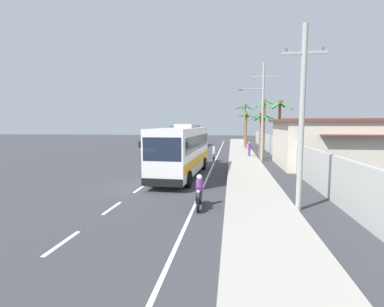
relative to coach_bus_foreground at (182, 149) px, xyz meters
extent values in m
plane|color=#3A3A3F|center=(-1.83, -4.22, -2.01)|extent=(160.00, 160.00, 0.00)
cube|color=#A8A399|center=(4.97, 5.78, -1.94)|extent=(3.20, 90.00, 0.14)
cube|color=white|center=(-1.83, -12.46, -2.01)|extent=(0.16, 2.00, 0.01)
cube|color=white|center=(-1.83, -8.54, -2.01)|extent=(0.16, 2.00, 0.01)
cube|color=white|center=(-1.83, -4.62, -2.01)|extent=(0.16, 2.00, 0.01)
cube|color=white|center=(-1.83, -0.70, -2.01)|extent=(0.16, 2.00, 0.01)
cube|color=white|center=(-1.83, 3.22, -2.01)|extent=(0.16, 2.00, 0.01)
cube|color=white|center=(-1.83, 7.14, -2.01)|extent=(0.16, 2.00, 0.01)
cube|color=white|center=(-1.83, 11.06, -2.01)|extent=(0.16, 2.00, 0.01)
cube|color=white|center=(-1.83, 14.98, -2.01)|extent=(0.16, 2.00, 0.01)
cube|color=white|center=(-1.83, 18.90, -2.01)|extent=(0.16, 2.00, 0.01)
cube|color=white|center=(-1.83, 22.82, -2.01)|extent=(0.16, 2.00, 0.01)
cube|color=white|center=(-1.83, 26.74, -2.01)|extent=(0.16, 2.00, 0.01)
cube|color=white|center=(-1.83, 30.66, -2.01)|extent=(0.16, 2.00, 0.01)
cube|color=white|center=(-1.83, 34.58, -2.01)|extent=(0.16, 2.00, 0.01)
cube|color=white|center=(-1.83, 38.50, -2.01)|extent=(0.16, 2.00, 0.01)
cube|color=white|center=(-1.83, 42.42, -2.01)|extent=(0.16, 2.00, 0.01)
cube|color=white|center=(1.93, 10.78, -2.01)|extent=(0.14, 70.00, 0.01)
cube|color=#B2B2AD|center=(8.77, 9.78, -0.85)|extent=(0.24, 60.00, 2.32)
cube|color=silver|center=(0.00, -0.03, -0.02)|extent=(2.88, 10.80, 3.20)
cube|color=#192333|center=(0.01, 0.17, 0.54)|extent=(2.88, 9.94, 1.03)
cube|color=#192333|center=(-0.22, -5.33, 0.46)|extent=(2.25, 0.19, 1.35)
cube|color=orange|center=(0.00, -0.03, -0.74)|extent=(2.91, 10.59, 0.58)
cube|color=black|center=(-0.23, -5.42, -1.42)|extent=(2.39, 0.26, 0.44)
cube|color=#B7B7B7|center=(0.05, 1.31, 1.72)|extent=(1.44, 2.41, 0.28)
cube|color=black|center=(1.18, -5.18, 0.70)|extent=(0.12, 0.08, 0.36)
cube|color=black|center=(-1.61, -5.07, 0.70)|extent=(0.12, 0.08, 0.36)
cylinder|color=black|center=(1.04, -3.82, -1.49)|extent=(0.36, 1.05, 1.04)
cylinder|color=black|center=(-1.35, -3.72, -1.49)|extent=(0.36, 1.05, 1.04)
cylinder|color=black|center=(1.33, 3.13, -1.49)|extent=(0.36, 1.05, 1.04)
cylinder|color=black|center=(-1.06, 3.23, -1.49)|extent=(0.36, 1.05, 1.04)
cube|color=#2366A8|center=(-3.79, 25.74, -0.02)|extent=(3.38, 11.31, 3.21)
cube|color=#192333|center=(-3.81, 25.54, 0.55)|extent=(3.34, 10.42, 1.03)
cube|color=#192333|center=(-3.39, 31.26, 0.47)|extent=(2.36, 0.27, 1.35)
cube|color=yellow|center=(-3.79, 25.74, -0.74)|extent=(3.40, 11.09, 0.58)
cube|color=black|center=(-3.38, 31.35, -1.42)|extent=(2.52, 0.34, 0.44)
cube|color=#B7B7B7|center=(-3.89, 24.35, 1.73)|extent=(1.59, 2.55, 0.28)
cube|color=black|center=(-4.86, 31.16, 0.71)|extent=(0.13, 0.09, 0.36)
cube|color=black|center=(-1.94, 30.94, 0.71)|extent=(0.13, 0.09, 0.36)
cylinder|color=black|center=(-4.76, 29.72, -1.49)|extent=(0.40, 1.06, 1.04)
cylinder|color=black|center=(-2.25, 29.54, -1.49)|extent=(0.40, 1.06, 1.04)
cylinder|color=black|center=(-5.29, 22.49, -1.49)|extent=(0.40, 1.06, 1.04)
cylinder|color=black|center=(-2.78, 22.31, -1.49)|extent=(0.40, 1.06, 1.04)
cylinder|color=black|center=(1.88, 7.68, -1.71)|extent=(0.13, 0.60, 0.60)
cylinder|color=black|center=(1.81, 9.03, -1.71)|extent=(0.15, 0.61, 0.60)
cube|color=#1E7F38|center=(1.85, 8.31, -1.49)|extent=(0.29, 1.11, 0.36)
cube|color=black|center=(1.83, 8.61, -1.29)|extent=(0.27, 0.61, 0.12)
cylinder|color=gray|center=(1.87, 7.80, -1.41)|extent=(0.08, 0.32, 0.67)
cylinder|color=black|center=(1.87, 7.90, -0.97)|extent=(0.56, 0.07, 0.04)
sphere|color=#EAEACC|center=(1.87, 7.78, -1.11)|extent=(0.14, 0.14, 0.14)
cylinder|color=beige|center=(1.84, 8.56, -1.00)|extent=(0.32, 0.32, 0.58)
sphere|color=white|center=(1.84, 8.56, -0.58)|extent=(0.26, 0.26, 0.26)
cylinder|color=black|center=(2.21, -8.65, -1.71)|extent=(0.13, 0.60, 0.60)
cylinder|color=black|center=(2.15, -7.29, -1.71)|extent=(0.15, 0.61, 0.60)
cube|color=black|center=(2.18, -8.02, -1.49)|extent=(0.29, 1.11, 0.36)
cube|color=black|center=(2.17, -7.72, -1.29)|extent=(0.27, 0.61, 0.12)
cylinder|color=gray|center=(2.21, -8.53, -1.41)|extent=(0.08, 0.32, 0.67)
cylinder|color=black|center=(2.20, -8.43, -0.97)|extent=(0.56, 0.07, 0.04)
sphere|color=#EAEACC|center=(2.21, -8.55, -1.11)|extent=(0.14, 0.14, 0.14)
cylinder|color=#75388E|center=(2.17, -7.77, -1.01)|extent=(0.32, 0.32, 0.57)
sphere|color=white|center=(2.17, -7.77, -0.59)|extent=(0.26, 0.26, 0.26)
cylinder|color=#75388E|center=(5.70, 12.85, -1.47)|extent=(0.28, 0.28, 0.80)
cylinder|color=#75388E|center=(5.70, 12.85, -0.75)|extent=(0.36, 0.36, 0.63)
sphere|color=tan|center=(5.70, 12.85, -0.32)|extent=(0.25, 0.25, 0.25)
cylinder|color=#9E9E99|center=(6.67, -7.67, 2.06)|extent=(0.24, 0.24, 8.15)
cube|color=#9E9E99|center=(6.67, -7.67, 4.91)|extent=(1.87, 0.12, 0.12)
cylinder|color=#4C4742|center=(5.92, -7.67, 5.03)|extent=(0.08, 0.08, 0.16)
cylinder|color=#4C4742|center=(7.42, -7.67, 5.03)|extent=(0.08, 0.08, 0.16)
cylinder|color=#9E9E99|center=(6.78, 9.49, 3.05)|extent=(0.24, 0.24, 10.13)
cube|color=#9E9E99|center=(6.78, 9.49, 6.72)|extent=(2.43, 0.12, 0.12)
cylinder|color=#4C4742|center=(5.81, 9.49, 6.84)|extent=(0.08, 0.08, 0.16)
cylinder|color=#4C4742|center=(7.76, 9.49, 6.84)|extent=(0.08, 0.08, 0.16)
cylinder|color=#9E9E99|center=(5.65, 9.49, 5.44)|extent=(2.28, 0.09, 0.09)
cube|color=#4C4C51|center=(4.51, 9.49, 5.38)|extent=(0.44, 0.24, 0.14)
cylinder|color=brown|center=(6.83, 11.44, 0.42)|extent=(0.34, 0.34, 4.86)
ellipsoid|color=#337F33|center=(7.57, 11.57, 2.66)|extent=(1.59, 0.63, 0.69)
ellipsoid|color=#337F33|center=(7.09, 12.09, 2.56)|extent=(0.88, 1.50, 0.88)
ellipsoid|color=#337F33|center=(6.52, 12.09, 2.58)|extent=(0.97, 1.50, 0.84)
ellipsoid|color=#337F33|center=(6.11, 11.47, 2.58)|extent=(1.51, 0.43, 0.84)
ellipsoid|color=#337F33|center=(6.46, 10.77, 2.68)|extent=(1.08, 1.54, 0.65)
ellipsoid|color=#337F33|center=(7.28, 10.87, 2.58)|extent=(1.22, 1.39, 0.84)
sphere|color=brown|center=(6.83, 11.44, 2.90)|extent=(0.56, 0.56, 0.56)
cylinder|color=brown|center=(5.79, 23.15, 0.67)|extent=(0.31, 0.31, 5.37)
ellipsoid|color=#337F33|center=(6.41, 23.24, 3.10)|extent=(1.36, 0.54, 0.82)
ellipsoid|color=#337F33|center=(6.00, 23.77, 3.14)|extent=(0.77, 1.40, 0.75)
ellipsoid|color=#337F33|center=(5.39, 23.69, 3.17)|extent=(1.11, 1.32, 0.68)
ellipsoid|color=#337F33|center=(5.11, 23.21, 3.20)|extent=(1.42, 0.48, 0.62)
ellipsoid|color=#337F33|center=(5.51, 22.53, 3.22)|extent=(0.91, 1.43, 0.58)
ellipsoid|color=#337F33|center=(6.12, 22.54, 3.27)|extent=(0.99, 1.43, 0.49)
sphere|color=brown|center=(5.79, 23.15, 3.41)|extent=(0.56, 0.56, 0.56)
cylinder|color=brown|center=(8.28, 8.19, 0.96)|extent=(0.26, 0.26, 5.94)
ellipsoid|color=#3D893D|center=(8.96, 8.28, 3.62)|extent=(1.47, 0.55, 0.92)
ellipsoid|color=#3D893D|center=(8.64, 8.87, 3.80)|extent=(1.04, 1.56, 0.58)
ellipsoid|color=#3D893D|center=(7.99, 8.86, 3.70)|extent=(0.93, 1.53, 0.77)
ellipsoid|color=#3D893D|center=(7.59, 8.08, 3.64)|extent=(1.50, 0.59, 0.88)
ellipsoid|color=#3D893D|center=(7.82, 7.63, 3.69)|extent=(1.24, 1.38, 0.79)
ellipsoid|color=#3D893D|center=(8.72, 7.64, 3.64)|extent=(1.19, 1.37, 0.88)
sphere|color=brown|center=(8.28, 8.19, 3.98)|extent=(0.56, 0.56, 0.56)
cylinder|color=brown|center=(7.65, 16.19, 1.32)|extent=(0.34, 0.34, 6.67)
ellipsoid|color=#3D893D|center=(8.36, 16.18, 4.50)|extent=(1.47, 0.38, 0.61)
ellipsoid|color=#3D893D|center=(7.95, 16.84, 4.50)|extent=(0.94, 1.48, 0.61)
ellipsoid|color=#3D893D|center=(7.14, 16.59, 4.37)|extent=(1.29, 1.13, 0.86)
ellipsoid|color=#3D893D|center=(7.16, 15.76, 4.38)|extent=(1.26, 1.17, 0.86)
ellipsoid|color=#3D893D|center=(7.93, 15.61, 4.36)|extent=(0.92, 1.37, 0.89)
sphere|color=brown|center=(7.65, 16.19, 4.70)|extent=(0.56, 0.56, 0.56)
cylinder|color=brown|center=(5.80, 27.47, 1.45)|extent=(0.25, 0.25, 6.94)
ellipsoid|color=#337F33|center=(6.62, 27.35, 4.52)|extent=(1.76, 0.60, 1.11)
ellipsoid|color=#337F33|center=(6.30, 28.24, 4.71)|extent=(1.33, 1.78, 0.73)
ellipsoid|color=#337F33|center=(5.59, 28.37, 4.71)|extent=(0.78, 1.91, 0.74)
ellipsoid|color=#337F33|center=(4.95, 27.73, 4.62)|extent=(1.85, 0.88, 0.92)
ellipsoid|color=#337F33|center=(4.99, 27.06, 4.68)|extent=(1.82, 1.17, 0.80)
ellipsoid|color=#337F33|center=(5.59, 26.57, 4.71)|extent=(0.78, 1.91, 0.74)
ellipsoid|color=#337F33|center=(6.39, 26.81, 4.63)|extent=(1.49, 1.60, 0.90)
sphere|color=brown|center=(5.80, 27.47, 4.97)|extent=(0.56, 0.56, 0.56)
cube|color=beige|center=(15.76, 6.29, 0.02)|extent=(15.51, 8.27, 4.07)
cube|color=brown|center=(15.76, 6.29, 2.18)|extent=(16.44, 8.76, 0.24)
camera|label=1|loc=(3.63, -20.69, 1.88)|focal=26.42mm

